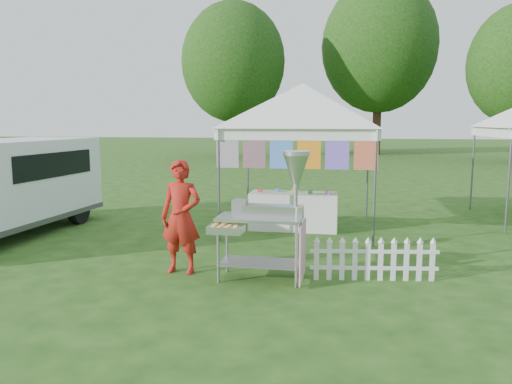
# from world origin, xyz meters

# --- Properties ---
(ground) EXTENTS (120.00, 120.00, 0.00)m
(ground) POSITION_xyz_m (0.00, 0.00, 0.00)
(ground) COLOR #1F4313
(ground) RESTS_ON ground
(canopy_main) EXTENTS (4.24, 4.24, 3.45)m
(canopy_main) POSITION_xyz_m (0.00, 3.49, 2.99)
(canopy_main) COLOR #59595E
(canopy_main) RESTS_ON ground
(tree_left) EXTENTS (6.40, 6.40, 9.53)m
(tree_left) POSITION_xyz_m (-6.00, 24.00, 5.83)
(tree_left) COLOR #3D2216
(tree_left) RESTS_ON ground
(tree_mid) EXTENTS (7.60, 7.60, 11.52)m
(tree_mid) POSITION_xyz_m (3.00, 28.00, 7.14)
(tree_mid) COLOR #3D2216
(tree_mid) RESTS_ON ground
(donut_cart) EXTENTS (1.33, 0.88, 1.83)m
(donut_cart) POSITION_xyz_m (-0.08, -0.14, 1.08)
(donut_cart) COLOR gray
(donut_cart) RESTS_ON ground
(vendor) EXTENTS (0.64, 0.45, 1.68)m
(vendor) POSITION_xyz_m (-1.47, -0.00, 0.84)
(vendor) COLOR #A91D14
(vendor) RESTS_ON ground
(cargo_van) EXTENTS (2.04, 4.58, 1.86)m
(cargo_van) POSITION_xyz_m (-5.69, 1.77, 1.00)
(cargo_van) COLOR white
(cargo_van) RESTS_ON ground
(picket_fence) EXTENTS (1.79, 0.27, 0.56)m
(picket_fence) POSITION_xyz_m (1.32, 0.10, 0.29)
(picket_fence) COLOR white
(picket_fence) RESTS_ON ground
(display_table) EXTENTS (1.80, 0.70, 0.77)m
(display_table) POSITION_xyz_m (-0.14, 3.27, 0.38)
(display_table) COLOR white
(display_table) RESTS_ON ground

